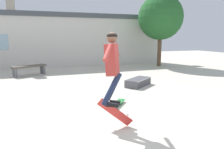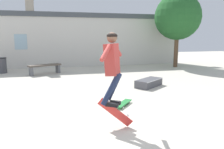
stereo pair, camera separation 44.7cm
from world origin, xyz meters
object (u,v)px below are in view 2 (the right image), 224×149
skater (112,63)px  park_bench (45,67)px  tree_right (178,17)px  trash_bin (1,65)px  skateboard_flipping (115,112)px  skate_ledge (149,83)px  skateboard_resting (123,103)px

skater → park_bench: bearing=135.7°
park_bench → skater: 7.60m
tree_right → trash_bin: tree_right is taller
trash_bin → tree_right: bearing=-0.9°
skateboard_flipping → trash_bin: bearing=136.8°
tree_right → skater: bearing=-127.7°
park_bench → skate_ledge: 5.64m
skater → skateboard_flipping: skater is taller
tree_right → skateboard_resting: size_ratio=5.99×
skate_ledge → skateboard_flipping: bearing=-160.5°
skateboard_flipping → park_bench: bearing=124.3°
skateboard_flipping → skateboard_resting: bearing=86.7°
tree_right → skater: 10.39m
park_bench → skateboard_flipping: bearing=-100.4°
park_bench → skateboard_flipping: (1.74, -7.34, -0.03)m
park_bench → skater: size_ratio=1.11×
skate_ledge → park_bench: bearing=99.0°
skate_ledge → skater: (-2.35, -3.40, 1.25)m
skate_ledge → trash_bin: (-6.28, 4.86, 0.29)m
tree_right → skateboard_flipping: size_ratio=6.49×
tree_right → park_bench: (-7.94, -0.76, -2.74)m
tree_right → park_bench: 8.44m
park_bench → trash_bin: 2.43m
skateboard_resting → skater: bearing=-166.1°
park_bench → skate_ledge: size_ratio=1.27×
tree_right → park_bench: tree_right is taller
park_bench → skate_ledge: park_bench is taller
tree_right → skateboard_flipping: 10.57m
skateboard_flipping → skateboard_resting: skateboard_flipping is taller
tree_right → skate_ledge: tree_right is taller
tree_right → skateboard_resting: 9.27m
trash_bin → skateboard_resting: (4.61, -6.89, -0.36)m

